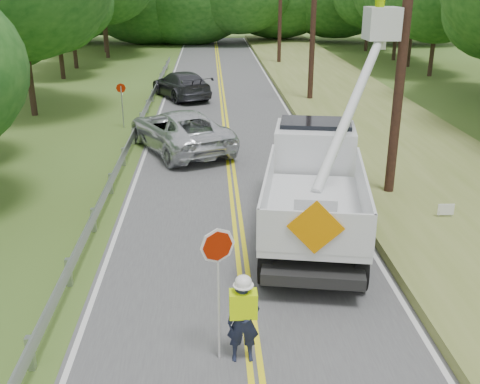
{
  "coord_description": "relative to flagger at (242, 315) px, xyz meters",
  "views": [
    {
      "loc": [
        -0.73,
        -7.61,
        6.73
      ],
      "look_at": [
        0.0,
        6.0,
        1.5
      ],
      "focal_mm": 41.68,
      "sensor_mm": 36.0,
      "label": 1
    }
  ],
  "objects": [
    {
      "name": "flagger",
      "position": [
        0.0,
        0.0,
        0.0
      ],
      "size": [
        1.06,
        0.4,
        2.69
      ],
      "color": "#191E33",
      "rests_on": "road"
    },
    {
      "name": "bucket_truck",
      "position": [
        2.6,
        6.49,
        0.64
      ],
      "size": [
        4.56,
        7.71,
        7.16
      ],
      "color": "black",
      "rests_on": "road"
    },
    {
      "name": "stop_sign_permanent",
      "position": [
        -4.71,
        17.82,
        0.4
      ],
      "size": [
        0.46,
        0.06,
        2.14
      ],
      "color": "#A0A4A9",
      "rests_on": "ground"
    },
    {
      "name": "suv_silver",
      "position": [
        -1.8,
        13.88,
        -0.12
      ],
      "size": [
        5.09,
        6.69,
        1.69
      ],
      "primitive_type": "imported",
      "rotation": [
        0.0,
        0.0,
        3.57
      ],
      "color": "silver",
      "rests_on": "road"
    },
    {
      "name": "guardrail",
      "position": [
        -3.8,
        13.84,
        -0.43
      ],
      "size": [
        0.18,
        48.0,
        0.77
      ],
      "color": "#A0A4A9",
      "rests_on": "ground"
    },
    {
      "name": "tall_grass_verge",
      "position": [
        7.32,
        12.93,
        -0.83
      ],
      "size": [
        7.0,
        96.0,
        0.3
      ],
      "primitive_type": "cube",
      "color": "olive",
      "rests_on": "ground"
    },
    {
      "name": "suv_darkgrey",
      "position": [
        -2.24,
        24.87,
        -0.18
      ],
      "size": [
        4.2,
        5.82,
        1.57
      ],
      "primitive_type": "imported",
      "rotation": [
        0.0,
        0.0,
        3.56
      ],
      "color": "#35353D",
      "rests_on": "road"
    },
    {
      "name": "utility_poles",
      "position": [
        5.22,
        15.95,
        4.29
      ],
      "size": [
        1.6,
        43.3,
        10.0
      ],
      "color": "black",
      "rests_on": "ground"
    },
    {
      "name": "road",
      "position": [
        0.22,
        12.93,
        -0.97
      ],
      "size": [
        7.2,
        96.0,
        0.03
      ],
      "color": "#4A4A4C",
      "rests_on": "ground"
    },
    {
      "name": "yard_sign",
      "position": [
        6.21,
        5.75,
        -0.49
      ],
      "size": [
        0.48,
        0.04,
        0.69
      ],
      "color": "white",
      "rests_on": "ground"
    }
  ]
}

